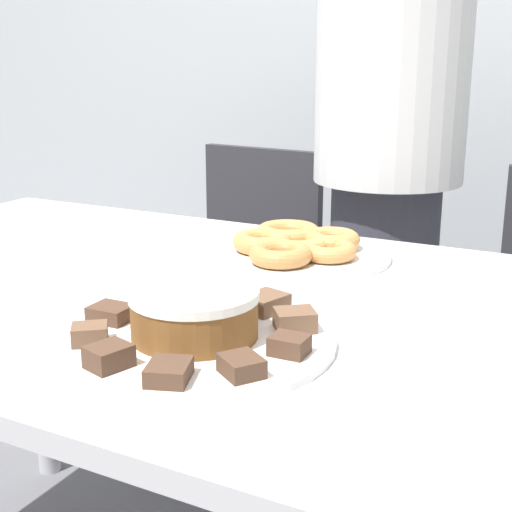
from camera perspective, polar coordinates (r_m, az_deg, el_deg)
The scene contains 23 objects.
wall_back at distance 2.54m, azimuth 16.03°, elevation 18.90°, with size 8.00×0.05×2.60m.
table at distance 1.16m, azimuth -2.90°, elevation -6.99°, with size 1.72×0.91×0.77m.
person_standing at distance 1.74m, azimuth 10.53°, elevation 7.85°, with size 0.35×0.35×1.71m.
office_chair_left at distance 2.11m, azimuth -1.66°, elevation -4.37°, with size 0.48×0.48×0.87m.
plate_cake at distance 0.93m, azimuth -4.89°, elevation -6.69°, with size 0.37×0.37×0.01m.
plate_donuts at distance 1.33m, azimuth 3.41°, elevation 0.11°, with size 0.34×0.34×0.01m.
frosted_cake at distance 0.92m, azimuth -4.95°, elevation -4.57°, with size 0.17×0.17×0.06m.
lamington_0 at distance 0.87m, azimuth 2.67°, elevation -7.13°, with size 0.05×0.04×0.02m.
lamington_1 at distance 0.94m, azimuth 3.13°, elevation -5.13°, with size 0.07×0.07×0.03m.
lamington_2 at distance 1.01m, azimuth 0.73°, elevation -3.77°, with size 0.06×0.07×0.02m.
lamington_3 at distance 1.05m, azimuth -3.34°, elevation -3.08°, with size 0.05×0.06×0.03m.
lamington_4 at distance 1.04m, azimuth -7.81°, elevation -3.42°, with size 0.07×0.07×0.02m.
lamington_5 at distance 1.00m, azimuth -11.50°, elevation -4.50°, with size 0.06×0.05×0.02m.
lamington_6 at distance 0.92m, azimuth -13.16°, elevation -6.11°, with size 0.06×0.06×0.02m.
lamington_7 at distance 0.85m, azimuth -11.69°, elevation -7.87°, with size 0.05×0.06×0.03m.
lamington_8 at distance 0.81m, azimuth -6.99°, elevation -9.18°, with size 0.06×0.07×0.02m.
lamington_9 at distance 0.81m, azimuth -1.17°, elevation -8.78°, with size 0.06×0.06×0.02m.
donut_0 at distance 1.32m, azimuth 3.43°, elevation 0.99°, with size 0.11×0.11×0.03m.
donut_1 at distance 1.33m, azimuth 0.52°, elevation 1.15°, with size 0.11×0.11×0.03m.
donut_2 at distance 1.24m, azimuth 1.98°, elevation 0.13°, with size 0.11×0.11×0.03m.
donut_3 at distance 1.28m, azimuth 5.80°, elevation 0.43°, with size 0.10×0.10×0.03m.
donut_4 at distance 1.35m, azimuth 6.08°, elevation 1.29°, with size 0.11×0.11×0.03m.
donut_5 at distance 1.39m, azimuth 2.57°, elevation 1.80°, with size 0.13×0.13×0.04m.
Camera 1 is at (0.55, -0.92, 1.12)m, focal length 50.00 mm.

